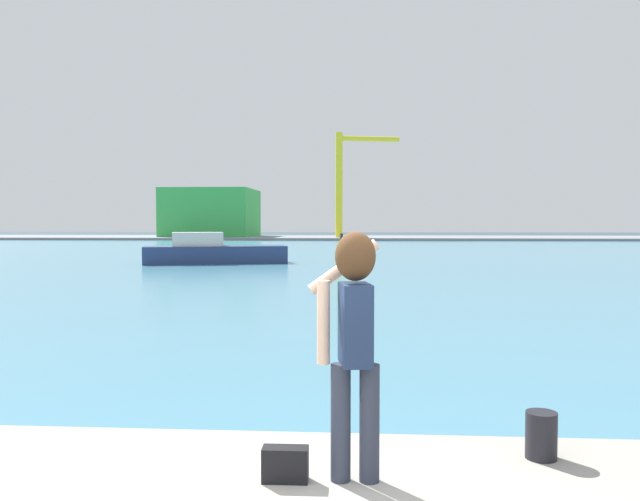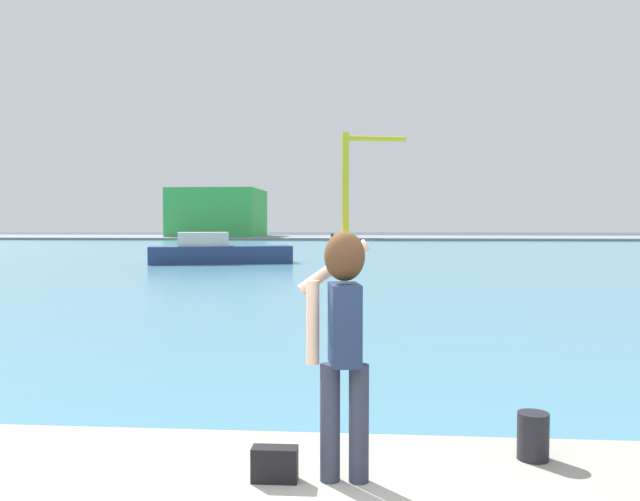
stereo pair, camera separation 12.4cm
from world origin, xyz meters
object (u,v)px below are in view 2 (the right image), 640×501
at_px(person_photographer, 343,329).
at_px(warehouse_left, 218,213).
at_px(harbor_bollard, 533,436).
at_px(boat_moored, 218,252).
at_px(handbag, 275,464).
at_px(port_crane, 352,175).

xyz_separation_m(person_photographer, warehouse_left, (-23.27, 92.31, 2.27)).
bearing_deg(person_photographer, warehouse_left, 4.36).
xyz_separation_m(harbor_bollard, boat_moored, (-10.34, 32.44, -0.12)).
height_order(person_photographer, handbag, person_photographer).
bearing_deg(harbor_bollard, warehouse_left, 105.06).
height_order(handbag, harbor_bollard, harbor_bollard).
height_order(handbag, warehouse_left, warehouse_left).
xyz_separation_m(harbor_bollard, warehouse_left, (-24.70, 91.79, 3.15)).
bearing_deg(person_photographer, boat_moored, 5.35).
xyz_separation_m(person_photographer, port_crane, (-2.47, 85.87, 7.50)).
bearing_deg(handbag, person_photographer, 5.36).
relative_size(handbag, warehouse_left, 0.02).
bearing_deg(harbor_bollard, handbag, -163.44).
distance_m(harbor_bollard, boat_moored, 34.05).
relative_size(person_photographer, port_crane, 0.12).
relative_size(person_photographer, boat_moored, 0.20).
bearing_deg(harbor_bollard, port_crane, 92.61).
distance_m(handbag, harbor_bollard, 1.98).
xyz_separation_m(handbag, port_crane, (-2.00, 85.91, 8.45)).
xyz_separation_m(person_photographer, boat_moored, (-8.92, 32.96, -1.00)).
height_order(boat_moored, warehouse_left, warehouse_left).
distance_m(handbag, boat_moored, 34.07).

